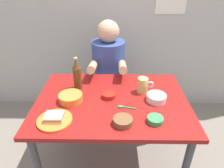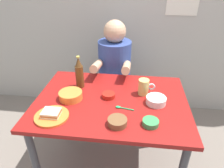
# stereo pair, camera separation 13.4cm
# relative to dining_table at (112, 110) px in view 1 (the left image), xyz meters

# --- Properties ---
(ground_plane) EXTENTS (6.00, 6.00, 0.00)m
(ground_plane) POSITION_rel_dining_table_xyz_m (0.00, 0.00, -0.65)
(ground_plane) COLOR slate
(dining_table) EXTENTS (1.10, 0.80, 0.74)m
(dining_table) POSITION_rel_dining_table_xyz_m (0.00, 0.00, 0.00)
(dining_table) COLOR maroon
(dining_table) RESTS_ON ground
(stool) EXTENTS (0.34, 0.34, 0.45)m
(stool) POSITION_rel_dining_table_xyz_m (-0.04, 0.63, -0.30)
(stool) COLOR #4C4C51
(stool) RESTS_ON ground
(person_seated) EXTENTS (0.33, 0.56, 0.72)m
(person_seated) POSITION_rel_dining_table_xyz_m (-0.04, 0.62, 0.12)
(person_seated) COLOR #33478C
(person_seated) RESTS_ON stool
(plate_orange) EXTENTS (0.22, 0.22, 0.01)m
(plate_orange) POSITION_rel_dining_table_xyz_m (-0.35, -0.25, 0.10)
(plate_orange) COLOR orange
(plate_orange) RESTS_ON dining_table
(sandwich) EXTENTS (0.11, 0.09, 0.04)m
(sandwich) POSITION_rel_dining_table_xyz_m (-0.35, -0.25, 0.13)
(sandwich) COLOR beige
(sandwich) RESTS_ON plate_orange
(beer_mug) EXTENTS (0.13, 0.08, 0.12)m
(beer_mug) POSITION_rel_dining_table_xyz_m (0.23, 0.10, 0.15)
(beer_mug) COLOR #D1BC66
(beer_mug) RESTS_ON dining_table
(beer_bottle) EXTENTS (0.06, 0.06, 0.26)m
(beer_bottle) POSITION_rel_dining_table_xyz_m (-0.27, 0.15, 0.21)
(beer_bottle) COLOR #593819
(beer_bottle) RESTS_ON dining_table
(rice_bowl_white) EXTENTS (0.14, 0.14, 0.05)m
(rice_bowl_white) POSITION_rel_dining_table_xyz_m (0.32, -0.01, 0.12)
(rice_bowl_white) COLOR silver
(rice_bowl_white) RESTS_ON dining_table
(condiment_bowl_brown) EXTENTS (0.12, 0.12, 0.04)m
(condiment_bowl_brown) POSITION_rel_dining_table_xyz_m (0.07, -0.27, 0.12)
(condiment_bowl_brown) COLOR brown
(condiment_bowl_brown) RESTS_ON dining_table
(sambal_bowl_red) EXTENTS (0.10, 0.10, 0.03)m
(sambal_bowl_red) POSITION_rel_dining_table_xyz_m (-0.02, 0.02, 0.11)
(sambal_bowl_red) COLOR #B21E14
(sambal_bowl_red) RESTS_ON dining_table
(dip_bowl_green) EXTENTS (0.10, 0.10, 0.03)m
(dip_bowl_green) POSITION_rel_dining_table_xyz_m (0.27, -0.25, 0.11)
(dip_bowl_green) COLOR #388C4C
(dip_bowl_green) RESTS_ON dining_table
(soup_bowl_orange) EXTENTS (0.17, 0.17, 0.05)m
(soup_bowl_orange) POSITION_rel_dining_table_xyz_m (-0.29, -0.03, 0.12)
(soup_bowl_orange) COLOR orange
(soup_bowl_orange) RESTS_ON dining_table
(spoon) EXTENTS (0.13, 0.04, 0.01)m
(spoon) POSITION_rel_dining_table_xyz_m (0.08, -0.10, 0.10)
(spoon) COLOR #26A559
(spoon) RESTS_ON dining_table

